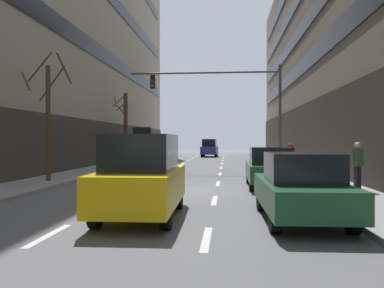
{
  "coord_description": "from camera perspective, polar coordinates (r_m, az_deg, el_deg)",
  "views": [
    {
      "loc": [
        2.0,
        -15.86,
        1.94
      ],
      "look_at": [
        -0.34,
        10.98,
        1.65
      ],
      "focal_mm": 37.79,
      "sensor_mm": 36.0,
      "label": 1
    }
  ],
  "objects": [
    {
      "name": "ground_plane",
      "position": [
        16.1,
        -2.21,
        -6.3
      ],
      "size": [
        120.0,
        120.0,
        0.0
      ],
      "primitive_type": "plane",
      "color": "slate"
    },
    {
      "name": "sidewalk_left",
      "position": [
        17.9,
        -22.01,
        -5.42
      ],
      "size": [
        2.57,
        80.0,
        0.14
      ],
      "primitive_type": "cube",
      "color": "gray",
      "rests_on": "ground"
    },
    {
      "name": "sidewalk_right",
      "position": [
        16.48,
        19.39,
        -5.93
      ],
      "size": [
        2.57,
        80.0,
        0.14
      ],
      "primitive_type": "cube",
      "color": "gray",
      "rests_on": "ground"
    },
    {
      "name": "lane_stripe_l1_s2",
      "position": [
        8.86,
        -19.59,
        -12.04
      ],
      "size": [
        0.16,
        2.0,
        0.01
      ],
      "primitive_type": "cube",
      "color": "silver",
      "rests_on": "ground"
    },
    {
      "name": "lane_stripe_l1_s3",
      "position": [
        13.49,
        -10.65,
        -7.64
      ],
      "size": [
        0.16,
        2.0,
        0.01
      ],
      "primitive_type": "cube",
      "color": "silver",
      "rests_on": "ground"
    },
    {
      "name": "lane_stripe_l1_s4",
      "position": [
        18.32,
        -6.41,
        -5.45
      ],
      "size": [
        0.16,
        2.0,
        0.01
      ],
      "primitive_type": "cube",
      "color": "silver",
      "rests_on": "ground"
    },
    {
      "name": "lane_stripe_l1_s5",
      "position": [
        23.22,
        -3.97,
        -4.16
      ],
      "size": [
        0.16,
        2.0,
        0.01
      ],
      "primitive_type": "cube",
      "color": "silver",
      "rests_on": "ground"
    },
    {
      "name": "lane_stripe_l1_s6",
      "position": [
        28.16,
        -2.39,
        -3.32
      ],
      "size": [
        0.16,
        2.0,
        0.01
      ],
      "primitive_type": "cube",
      "color": "silver",
      "rests_on": "ground"
    },
    {
      "name": "lane_stripe_l1_s7",
      "position": [
        33.11,
        -1.28,
        -2.73
      ],
      "size": [
        0.16,
        2.0,
        0.01
      ],
      "primitive_type": "cube",
      "color": "silver",
      "rests_on": "ground"
    },
    {
      "name": "lane_stripe_l1_s8",
      "position": [
        38.08,
        -0.46,
        -2.29
      ],
      "size": [
        0.16,
        2.0,
        0.01
      ],
      "primitive_type": "cube",
      "color": "silver",
      "rests_on": "ground"
    },
    {
      "name": "lane_stripe_l1_s9",
      "position": [
        43.05,
        0.17,
        -1.96
      ],
      "size": [
        0.16,
        2.0,
        0.01
      ],
      "primitive_type": "cube",
      "color": "silver",
      "rests_on": "ground"
    },
    {
      "name": "lane_stripe_l1_s10",
      "position": [
        48.03,
        0.67,
        -1.69
      ],
      "size": [
        0.16,
        2.0,
        0.01
      ],
      "primitive_type": "cube",
      "color": "silver",
      "rests_on": "ground"
    },
    {
      "name": "lane_stripe_l2_s2",
      "position": [
        8.1,
        2.06,
        -13.2
      ],
      "size": [
        0.16,
        2.0,
        0.01
      ],
      "primitive_type": "cube",
      "color": "silver",
      "rests_on": "ground"
    },
    {
      "name": "lane_stripe_l2_s3",
      "position": [
        13.01,
        3.19,
        -7.94
      ],
      "size": [
        0.16,
        2.0,
        0.01
      ],
      "primitive_type": "cube",
      "color": "silver",
      "rests_on": "ground"
    },
    {
      "name": "lane_stripe_l2_s4",
      "position": [
        17.97,
        3.69,
        -5.56
      ],
      "size": [
        0.16,
        2.0,
        0.01
      ],
      "primitive_type": "cube",
      "color": "silver",
      "rests_on": "ground"
    },
    {
      "name": "lane_stripe_l2_s5",
      "position": [
        22.94,
        3.97,
        -4.22
      ],
      "size": [
        0.16,
        2.0,
        0.01
      ],
      "primitive_type": "cube",
      "color": "silver",
      "rests_on": "ground"
    },
    {
      "name": "lane_stripe_l2_s6",
      "position": [
        27.93,
        4.15,
        -3.35
      ],
      "size": [
        0.16,
        2.0,
        0.01
      ],
      "primitive_type": "cube",
      "color": "silver",
      "rests_on": "ground"
    },
    {
      "name": "lane_stripe_l2_s7",
      "position": [
        32.92,
        4.27,
        -2.75
      ],
      "size": [
        0.16,
        2.0,
        0.01
      ],
      "primitive_type": "cube",
      "color": "silver",
      "rests_on": "ground"
    },
    {
      "name": "lane_stripe_l2_s8",
      "position": [
        37.91,
        4.37,
        -2.31
      ],
      "size": [
        0.16,
        2.0,
        0.01
      ],
      "primitive_type": "cube",
      "color": "silver",
      "rests_on": "ground"
    },
    {
      "name": "lane_stripe_l2_s9",
      "position": [
        42.9,
        4.44,
        -1.97
      ],
      "size": [
        0.16,
        2.0,
        0.01
      ],
      "primitive_type": "cube",
      "color": "silver",
      "rests_on": "ground"
    },
    {
      "name": "lane_stripe_l2_s10",
      "position": [
        47.9,
        4.49,
        -1.7
      ],
      "size": [
        0.16,
        2.0,
        0.01
      ],
      "primitive_type": "cube",
      "color": "silver",
      "rests_on": "ground"
    },
    {
      "name": "car_driving_0",
      "position": [
        45.84,
        2.49,
        -0.56
      ],
      "size": [
        1.88,
        4.2,
        2.0
      ],
      "color": "black",
      "rests_on": "ground"
    },
    {
      "name": "taxi_driving_1",
      "position": [
        10.15,
        -7.07,
        -4.52
      ],
      "size": [
        1.87,
        4.31,
        2.24
      ],
      "color": "black",
      "rests_on": "ground"
    },
    {
      "name": "car_driving_2",
      "position": [
        21.82,
        -8.97,
        -2.27
      ],
      "size": [
        1.99,
        4.6,
        1.71
      ],
      "color": "black",
      "rests_on": "ground"
    },
    {
      "name": "taxi_driving_3",
      "position": [
        30.59,
        -4.96,
        -1.09
      ],
      "size": [
        1.96,
        4.34,
        2.24
      ],
      "color": "black",
      "rests_on": "ground"
    },
    {
      "name": "car_parked_0",
      "position": [
        9.97,
        15.14,
        -5.95
      ],
      "size": [
        1.91,
        4.38,
        1.63
      ],
      "color": "black",
      "rests_on": "ground"
    },
    {
      "name": "car_parked_1",
      "position": [
        16.67,
        11.0,
        -3.28
      ],
      "size": [
        1.87,
        4.4,
        1.64
      ],
      "color": "black",
      "rests_on": "ground"
    },
    {
      "name": "traffic_signal_0",
      "position": [
        25.01,
        5.78,
        6.7
      ],
      "size": [
        9.29,
        0.35,
        6.34
      ],
      "color": "#4C4C51",
      "rests_on": "sidewalk_right"
    },
    {
      "name": "street_tree_0",
      "position": [
        31.68,
        -9.39,
        2.42
      ],
      "size": [
        1.26,
        2.09,
        5.45
      ],
      "color": "#4C3823",
      "rests_on": "sidewalk_left"
    },
    {
      "name": "street_tree_1",
      "position": [
        18.85,
        -19.69,
        3.77
      ],
      "size": [
        2.11,
        2.15,
        5.82
      ],
      "color": "#4C3823",
      "rests_on": "sidewalk_left"
    },
    {
      "name": "pedestrian_0",
      "position": [
        31.6,
        13.65,
        -1.02
      ],
      "size": [
        0.5,
        0.31,
        1.57
      ],
      "color": "black",
      "rests_on": "sidewalk_right"
    },
    {
      "name": "pedestrian_1",
      "position": [
        15.27,
        22.33,
        -2.44
      ],
      "size": [
        0.48,
        0.34,
        1.71
      ],
      "color": "black",
      "rests_on": "sidewalk_right"
    }
  ]
}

